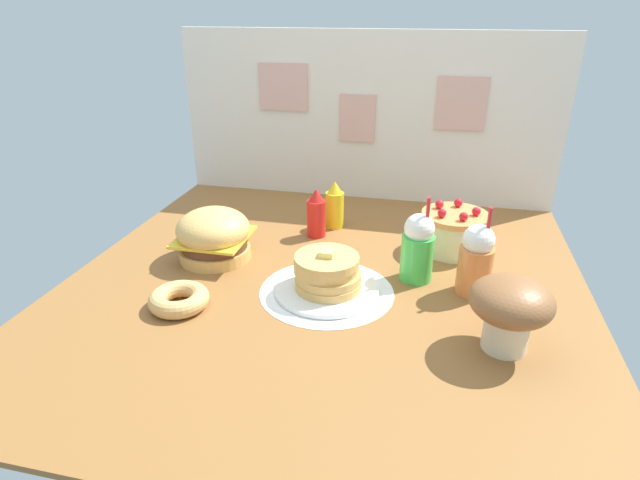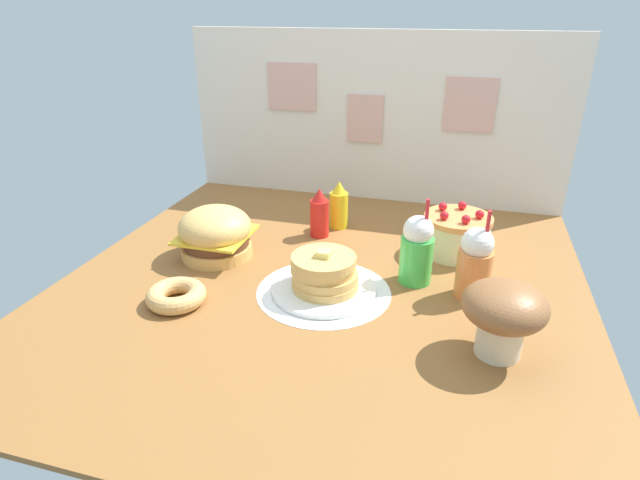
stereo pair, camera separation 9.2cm
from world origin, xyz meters
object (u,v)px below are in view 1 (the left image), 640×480
(ketchup_bottle, at_px, (316,214))
(donut_pink_glaze, at_px, (179,299))
(cream_soda_cup, at_px, (418,248))
(mushroom_stool, at_px, (510,307))
(burger, at_px, (214,235))
(mustard_bottle, at_px, (335,206))
(orange_float_cup, at_px, (476,260))
(layer_cake, at_px, (454,231))
(pancake_stack, at_px, (327,276))

(ketchup_bottle, height_order, donut_pink_glaze, ketchup_bottle)
(cream_soda_cup, relative_size, mushroom_stool, 1.36)
(ketchup_bottle, xyz_separation_m, donut_pink_glaze, (-0.32, -0.69, -0.07))
(burger, bearing_deg, mustard_bottle, 46.11)
(burger, relative_size, ketchup_bottle, 1.33)
(orange_float_cup, bearing_deg, burger, 177.22)
(burger, relative_size, mushroom_stool, 1.21)
(donut_pink_glaze, bearing_deg, layer_cake, 36.25)
(orange_float_cup, bearing_deg, cream_soda_cup, 165.08)
(ketchup_bottle, bearing_deg, layer_cake, -1.49)
(ketchup_bottle, distance_m, cream_soda_cup, 0.55)
(donut_pink_glaze, bearing_deg, mustard_bottle, 64.70)
(layer_cake, relative_size, donut_pink_glaze, 1.34)
(orange_float_cup, xyz_separation_m, mushroom_stool, (0.08, -0.32, 0.01))
(mushroom_stool, bearing_deg, mustard_bottle, 130.60)
(ketchup_bottle, distance_m, mustard_bottle, 0.13)
(mushroom_stool, bearing_deg, donut_pink_glaze, -179.56)
(donut_pink_glaze, bearing_deg, pancake_stack, 24.24)
(orange_float_cup, height_order, mushroom_stool, orange_float_cup)
(pancake_stack, bearing_deg, mushroom_stool, -19.12)
(donut_pink_glaze, height_order, mushroom_stool, mushroom_stool)
(layer_cake, relative_size, mushroom_stool, 1.13)
(mustard_bottle, distance_m, orange_float_cup, 0.77)
(pancake_stack, height_order, ketchup_bottle, ketchup_bottle)
(burger, relative_size, orange_float_cup, 0.88)
(burger, xyz_separation_m, cream_soda_cup, (0.81, 0.01, 0.03))
(burger, height_order, mustard_bottle, mustard_bottle)
(ketchup_bottle, height_order, cream_soda_cup, cream_soda_cup)
(orange_float_cup, bearing_deg, mustard_bottle, 141.66)
(burger, bearing_deg, pancake_stack, -18.10)
(burger, distance_m, mushroom_stool, 1.16)
(mushroom_stool, bearing_deg, cream_soda_cup, 127.28)
(pancake_stack, xyz_separation_m, ketchup_bottle, (-0.15, 0.48, 0.04))
(ketchup_bottle, distance_m, orange_float_cup, 0.76)
(burger, height_order, ketchup_bottle, ketchup_bottle)
(burger, xyz_separation_m, ketchup_bottle, (0.35, 0.31, 0.00))
(burger, relative_size, cream_soda_cup, 0.88)
(orange_float_cup, bearing_deg, pancake_stack, -167.26)
(cream_soda_cup, bearing_deg, donut_pink_glaze, -153.80)
(ketchup_bottle, bearing_deg, orange_float_cup, -28.38)
(cream_soda_cup, relative_size, donut_pink_glaze, 1.61)
(layer_cake, xyz_separation_m, cream_soda_cup, (-0.14, -0.29, 0.04))
(burger, height_order, cream_soda_cup, cream_soda_cup)
(donut_pink_glaze, relative_size, mushroom_stool, 0.85)
(orange_float_cup, bearing_deg, ketchup_bottle, 151.62)
(mustard_bottle, relative_size, cream_soda_cup, 0.67)
(donut_pink_glaze, xyz_separation_m, mushroom_stool, (1.07, 0.01, 0.11))
(mushroom_stool, bearing_deg, burger, 161.35)
(pancake_stack, height_order, mustard_bottle, mustard_bottle)
(ketchup_bottle, xyz_separation_m, mushroom_stool, (0.75, -0.68, 0.04))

